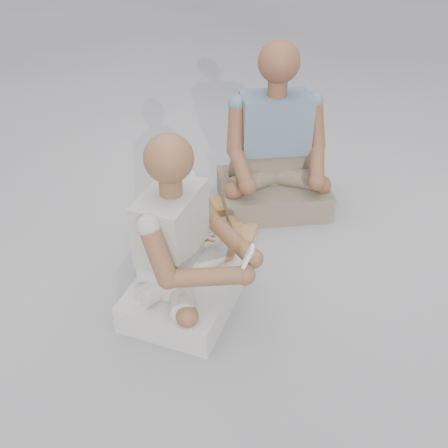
{
  "coord_description": "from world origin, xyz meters",
  "views": [
    {
      "loc": [
        -0.03,
        -1.95,
        1.7
      ],
      "look_at": [
        -0.01,
        0.07,
        0.3
      ],
      "focal_mm": 40.0,
      "sensor_mm": 36.0,
      "label": 1
    }
  ],
  "objects_px": {
    "craftsman": "(182,255)",
    "companion": "(274,156)",
    "tool_tray": "(191,240)",
    "carved_panel": "(209,216)"
  },
  "relations": [
    {
      "from": "tool_tray",
      "to": "craftsman",
      "type": "height_order",
      "value": "craftsman"
    },
    {
      "from": "tool_tray",
      "to": "companion",
      "type": "bearing_deg",
      "value": 44.19
    },
    {
      "from": "tool_tray",
      "to": "companion",
      "type": "distance_m",
      "value": 0.73
    },
    {
      "from": "companion",
      "to": "tool_tray",
      "type": "bearing_deg",
      "value": 37.6
    },
    {
      "from": "craftsman",
      "to": "companion",
      "type": "relative_size",
      "value": 0.88
    },
    {
      "from": "companion",
      "to": "carved_panel",
      "type": "bearing_deg",
      "value": 17.24
    },
    {
      "from": "tool_tray",
      "to": "carved_panel",
      "type": "bearing_deg",
      "value": 72.97
    },
    {
      "from": "craftsman",
      "to": "companion",
      "type": "height_order",
      "value": "companion"
    },
    {
      "from": "tool_tray",
      "to": "craftsman",
      "type": "relative_size",
      "value": 0.7
    },
    {
      "from": "craftsman",
      "to": "companion",
      "type": "xyz_separation_m",
      "value": [
        0.5,
        0.91,
        0.03
      ]
    }
  ]
}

